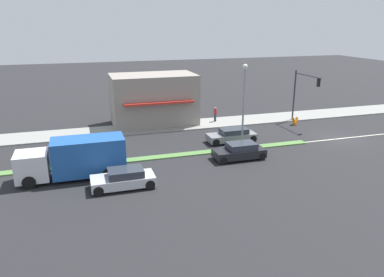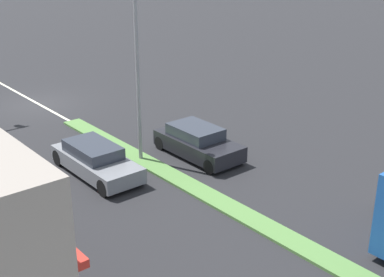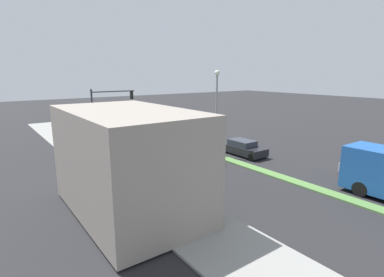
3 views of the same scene
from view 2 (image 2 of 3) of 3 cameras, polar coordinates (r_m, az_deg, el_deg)
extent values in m
plane|color=#232326|center=(18.17, 8.53, -9.79)|extent=(160.00, 160.00, 0.00)
cube|color=beige|center=(31.92, -16.07, 3.57)|extent=(0.16, 60.00, 0.01)
cube|color=red|center=(14.30, -19.25, -6.60)|extent=(0.70, 7.21, 0.20)
cylinder|color=gray|center=(22.12, -5.80, 6.27)|extent=(0.16, 0.16, 7.00)
cube|color=slate|center=(22.02, -10.14, -2.61)|extent=(1.76, 4.58, 0.61)
cube|color=#2D333D|center=(22.00, -10.53, -1.13)|extent=(1.50, 2.52, 0.48)
cylinder|color=black|center=(21.01, -5.74, -4.05)|extent=(0.22, 0.69, 0.69)
cylinder|color=black|center=(20.28, -9.39, -5.23)|extent=(0.22, 0.69, 0.69)
cylinder|color=black|center=(23.92, -10.72, -1.06)|extent=(0.22, 0.69, 0.69)
cylinder|color=black|center=(23.28, -14.05, -1.99)|extent=(0.22, 0.69, 0.69)
cube|color=black|center=(23.40, 0.70, -0.74)|extent=(1.84, 4.20, 0.68)
cube|color=#2D333D|center=(23.34, 0.37, 0.75)|extent=(1.56, 2.31, 0.50)
cylinder|color=black|center=(22.84, 5.02, -1.95)|extent=(0.22, 0.62, 0.62)
cylinder|color=black|center=(21.81, 1.93, -3.04)|extent=(0.22, 0.62, 0.62)
cylinder|color=black|center=(25.18, -0.38, 0.41)|extent=(0.22, 0.62, 0.62)
cylinder|color=black|center=(24.25, -3.38, -0.48)|extent=(0.22, 0.62, 0.62)
camera|label=1|loc=(40.79, 47.09, 17.14)|focal=35.00mm
camera|label=3|loc=(5.77, -141.15, -39.64)|focal=28.00mm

